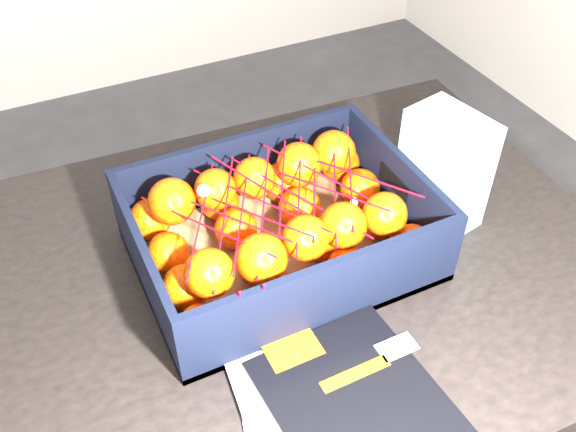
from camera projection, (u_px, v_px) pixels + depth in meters
name	position (u px, v px, depth m)	size (l,w,h in m)	color
ground	(212.00, 420.00, 1.64)	(3.50, 3.50, 0.00)	#39393B
table	(251.00, 315.00, 1.07)	(1.24, 0.86, 0.75)	black
magazine_stack	(343.00, 423.00, 0.80)	(0.30, 0.32, 0.02)	silver
produce_crate	(280.00, 237.00, 1.00)	(0.44, 0.33, 0.13)	olive
clementine_heap	(283.00, 222.00, 0.99)	(0.42, 0.31, 0.13)	#FF4705
mesh_net	(278.00, 202.00, 0.94)	(0.37, 0.29, 0.09)	red
retail_carton	(444.00, 169.00, 1.04)	(0.09, 0.13, 0.20)	white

